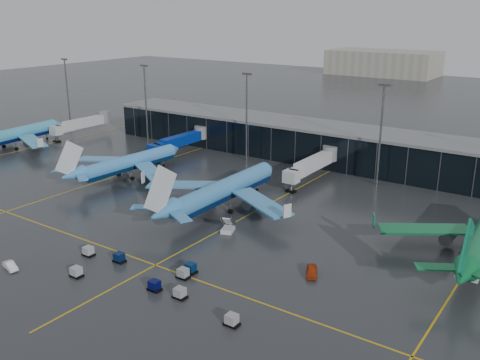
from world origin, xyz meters
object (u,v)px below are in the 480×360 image
Objects in this scene: baggage_carts at (150,277)px; service_van_red at (312,271)px; airliner_klm_near at (225,178)px; service_van_white at (10,266)px; airliner_klm_west at (13,127)px; airliner_arkefly at (130,154)px; mobile_airstair at (228,228)px.

service_van_red is (20.86, 16.88, 0.01)m from baggage_carts.
service_van_white is (-12.47, -45.12, -6.38)m from airliner_klm_near.
service_van_red is (30.95, -17.46, -6.27)m from airliner_klm_near.
service_van_red is at bearing -44.45° from service_van_white.
airliner_klm_west reaches higher than airliner_arkefly.
service_van_red is 51.48m from service_van_white.
service_van_white is (-43.41, -27.66, -0.11)m from service_van_red.
airliner_klm_near is 12.18× the size of mobile_airstair.
mobile_airstair is at bearing -51.82° from airliner_klm_near.
baggage_carts is 23.73m from mobile_airstair.
service_van_white is at bearing -39.69° from airliner_klm_west.
service_van_white is (22.10, -49.83, -5.58)m from airliner_arkefly.
mobile_airstair is 0.94× the size of service_van_white.
baggage_carts is 26.83m from service_van_red.
airliner_klm_west reaches higher than baggage_carts.
airliner_arkefly is 54.79m from service_van_white.
airliner_klm_west is at bearing 157.93° from baggage_carts.
airliner_arkefly reaches higher than service_van_red.
airliner_arkefly is 10.15× the size of service_van_white.
airliner_arkefly is 10.79× the size of mobile_airstair.
airliner_arkefly is at bearing 134.81° from service_van_red.
service_van_white is at bearing -62.64° from airliner_arkefly.
airliner_klm_near reaches higher than airliner_arkefly.
mobile_airstair is at bearing -18.38° from service_van_white.
baggage_carts is 9.15× the size of service_van_white.
airliner_klm_near is (87.63, -5.27, 0.30)m from airliner_klm_west.
baggage_carts is (97.72, -39.61, -5.98)m from airliner_klm_west.
service_van_white is at bearing -154.46° from baggage_carts.
baggage_carts is at bearing -37.73° from airliner_arkefly.
airliner_klm_near reaches higher than baggage_carts.
airliner_klm_west is at bearing 150.60° from mobile_airstair.
service_van_red is at bearing -30.09° from airliner_klm_near.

